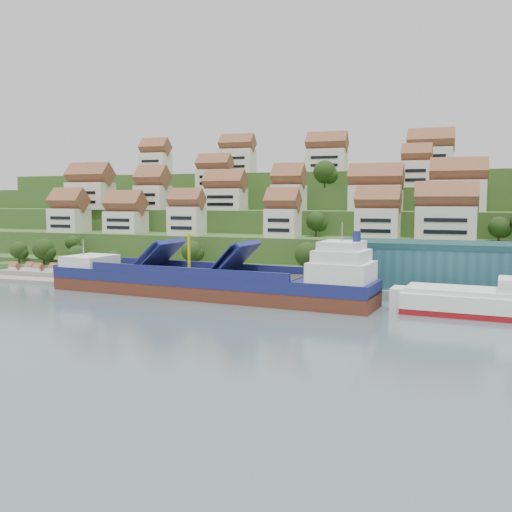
% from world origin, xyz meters
% --- Properties ---
extents(ground, '(300.00, 300.00, 0.00)m').
position_xyz_m(ground, '(0.00, 0.00, 0.00)').
color(ground, slate).
rests_on(ground, ground).
extents(quay, '(180.00, 14.00, 2.20)m').
position_xyz_m(quay, '(20.00, 15.00, 1.10)').
color(quay, gray).
rests_on(quay, ground).
extents(pebble_beach, '(45.00, 20.00, 1.00)m').
position_xyz_m(pebble_beach, '(-58.00, 12.00, 0.50)').
color(pebble_beach, gray).
rests_on(pebble_beach, ground).
extents(hillside, '(260.00, 128.00, 31.00)m').
position_xyz_m(hillside, '(0.00, 103.55, 10.66)').
color(hillside, '#2D4C1E').
rests_on(hillside, ground).
extents(hillside_village, '(155.17, 62.72, 29.19)m').
position_xyz_m(hillside_village, '(4.96, 59.65, 23.79)').
color(hillside_village, white).
rests_on(hillside_village, ground).
extents(hillside_trees, '(140.01, 62.27, 31.35)m').
position_xyz_m(hillside_trees, '(-9.42, 44.69, 16.61)').
color(hillside_trees, '#233F15').
rests_on(hillside_trees, ground).
extents(warehouse, '(60.00, 15.00, 10.00)m').
position_xyz_m(warehouse, '(52.00, 17.00, 7.20)').
color(warehouse, '#23535F').
rests_on(warehouse, quay).
extents(flagpole, '(1.28, 0.16, 8.00)m').
position_xyz_m(flagpole, '(18.11, 10.00, 6.88)').
color(flagpole, gray).
rests_on(flagpole, quay).
extents(beach_huts, '(14.40, 3.70, 2.20)m').
position_xyz_m(beach_huts, '(-60.00, 10.75, 2.10)').
color(beach_huts, white).
rests_on(beach_huts, pebble_beach).
extents(cargo_ship, '(76.54, 18.43, 16.78)m').
position_xyz_m(cargo_ship, '(-2.05, -0.21, 3.22)').
color(cargo_ship, '#58291B').
rests_on(cargo_ship, ground).
extents(second_ship, '(27.96, 11.97, 7.93)m').
position_xyz_m(second_ship, '(52.73, -0.96, 2.39)').
color(second_ship, maroon).
rests_on(second_ship, ground).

